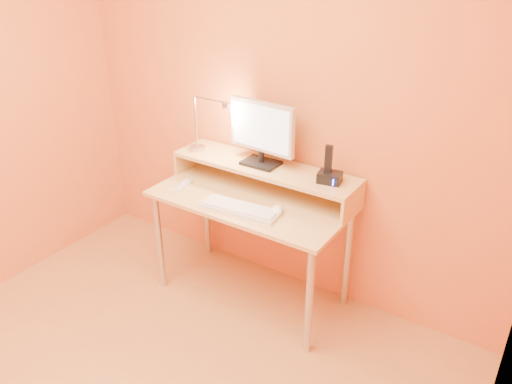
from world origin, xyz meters
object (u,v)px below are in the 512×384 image
Objects in this scene: lamp_base at (197,148)px; remote_control at (183,186)px; phone_dock at (330,177)px; keyboard at (240,209)px; mouse at (277,210)px; monitor_panel at (262,127)px.

lamp_base is 0.29m from remote_control.
remote_control is (-0.87, -0.26, -0.18)m from phone_dock.
keyboard is 2.65× the size of remote_control.
lamp_base is at bearing 142.14° from mouse.
monitor_panel is 0.51m from phone_dock.
remote_control is (-0.41, -0.27, -0.39)m from monitor_panel.
mouse is (0.73, -0.20, -0.15)m from lamp_base.
monitor_panel reaches higher than mouse.
keyboard is at bearing -177.32° from mouse.
phone_dock is at bearing 24.80° from mouse.
monitor_panel reaches higher than lamp_base.
keyboard reaches higher than remote_control.
mouse is at bearing -15.09° from lamp_base.
mouse is at bearing 19.33° from keyboard.
keyboard is at bearing -152.34° from phone_dock.
monitor_panel is at bearing 22.81° from remote_control.
mouse is (-0.21, -0.23, -0.17)m from phone_dock.
keyboard is 4.00× the size of mouse.
phone_dock is 1.11× the size of mouse.
remote_control is at bearing 167.22° from keyboard.
lamp_base is at bearing -170.61° from monitor_panel.
keyboard is (0.06, -0.33, -0.39)m from monitor_panel.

